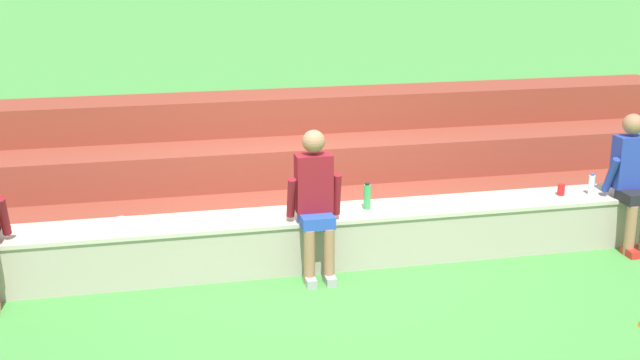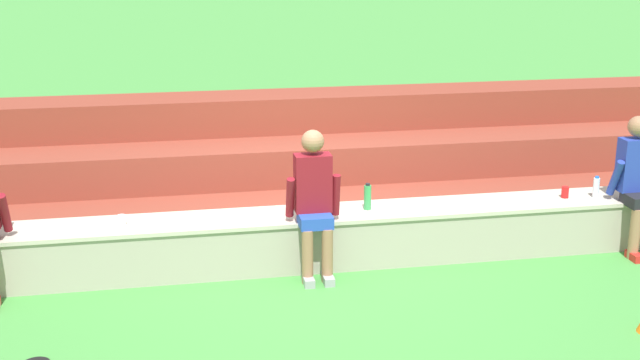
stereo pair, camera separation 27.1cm
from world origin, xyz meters
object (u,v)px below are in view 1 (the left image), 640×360
Objects in this scene: person_center at (632,177)px; water_bottle_mid_left at (591,185)px; plastic_cup_middle at (121,222)px; plastic_cup_right_end at (561,190)px; person_left_of_center at (315,199)px; water_bottle_near_right at (367,197)px.

person_center reaches higher than water_bottle_mid_left.
plastic_cup_right_end is (4.64, 0.02, 0.01)m from plastic_cup_middle.
person_center is at bearing 0.46° from person_left_of_center.
plastic_cup_middle is (-1.85, 0.29, -0.20)m from person_left_of_center.
water_bottle_mid_left is (2.51, -0.06, -0.02)m from water_bottle_near_right.
water_bottle_mid_left reaches higher than plastic_cup_right_end.
person_left_of_center reaches higher than plastic_cup_right_end.
water_bottle_near_right reaches higher than plastic_cup_right_end.
water_bottle_near_right is at bearing 178.68° from water_bottle_mid_left.
person_left_of_center is 1.88m from plastic_cup_middle.
person_center is at bearing -35.59° from water_bottle_mid_left.
plastic_cup_middle is at bearing 171.04° from person_left_of_center.
person_left_of_center is at bearing -175.21° from water_bottle_mid_left.
person_left_of_center reaches higher than water_bottle_near_right.
person_left_of_center is 3.14m from water_bottle_mid_left.
plastic_cup_right_end reaches higher than plastic_cup_middle.
person_left_of_center reaches higher than water_bottle_mid_left.
person_center is 5.31m from plastic_cup_middle.
plastic_cup_right_end is (-0.33, 0.05, -0.05)m from water_bottle_mid_left.
plastic_cup_middle is 0.84× the size of plastic_cup_right_end.
plastic_cup_middle is (-4.97, 0.03, -0.06)m from water_bottle_mid_left.
person_left_of_center is 6.24× the size of water_bottle_mid_left.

